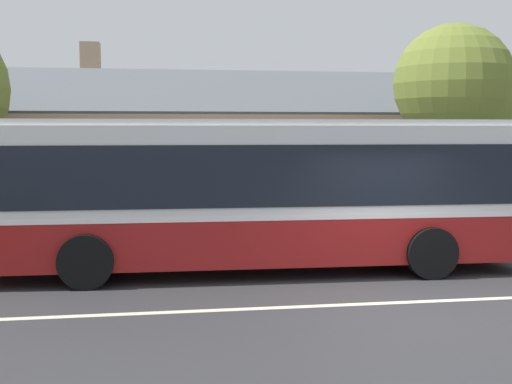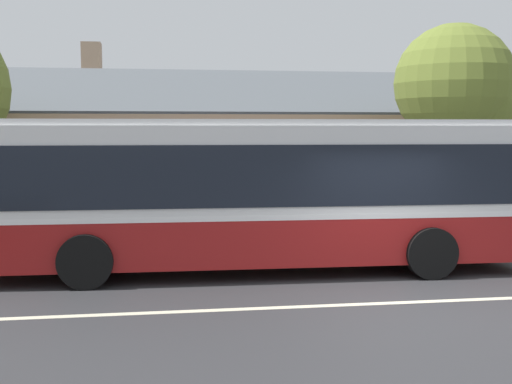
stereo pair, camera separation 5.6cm
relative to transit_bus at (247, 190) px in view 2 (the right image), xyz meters
The scene contains 6 objects.
ground_plane 4.05m from the transit_bus, 51.57° to the right, with size 300.00×300.00×0.00m, color #2D2D30.
sidewalk_far 4.17m from the transit_bus, 53.39° to the left, with size 60.00×3.00×0.15m, color gray.
lane_divider_stripe 4.05m from the transit_bus, 51.57° to the right, with size 60.00×0.16×0.01m, color beige.
community_building 11.31m from the transit_bus, 75.16° to the left, with size 26.50×9.77×6.05m.
transit_bus is the anchor object (origin of this frame).
street_tree_primary 7.62m from the transit_bus, 30.23° to the left, with size 3.31×3.22×5.70m.
Camera 2 is at (-4.01, -9.92, 2.87)m, focal length 45.00 mm.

